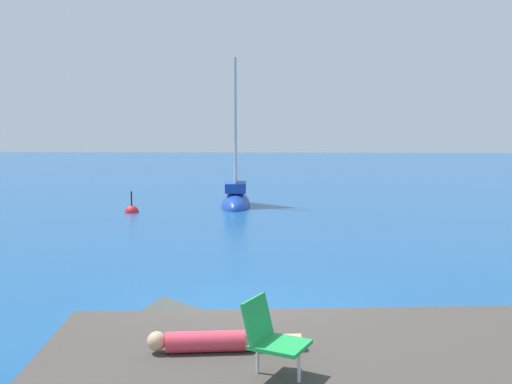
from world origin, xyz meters
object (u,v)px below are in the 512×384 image
at_px(person_sunbather, 217,342).
at_px(beach_chair, 270,334).
at_px(sailboat_near, 236,198).
at_px(marker_buoy, 132,212).

bearing_deg(person_sunbather, beach_chair, -51.87).
xyz_separation_m(sailboat_near, beach_chair, (1.82, -18.72, 0.77)).
distance_m(person_sunbather, beach_chair, 0.94).
height_order(sailboat_near, beach_chair, sailboat_near).
height_order(sailboat_near, marker_buoy, sailboat_near).
height_order(person_sunbather, marker_buoy, person_sunbather).
bearing_deg(marker_buoy, person_sunbather, -71.91).
relative_size(person_sunbather, beach_chair, 2.20).
bearing_deg(beach_chair, marker_buoy, 134.34).
bearing_deg(marker_buoy, sailboat_near, 27.78).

